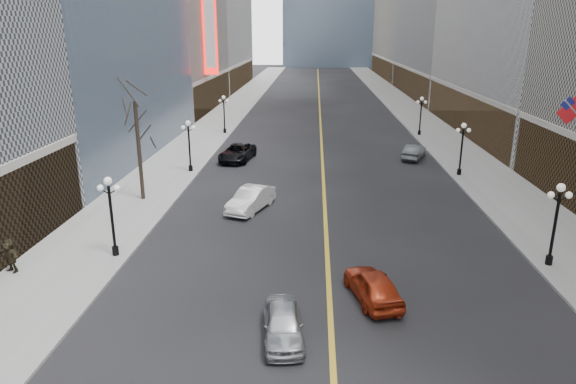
# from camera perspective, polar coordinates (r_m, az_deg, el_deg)

# --- Properties ---
(sidewalk_east) EXTENTS (6.00, 230.00, 0.15)m
(sidewalk_east) POSITION_cam_1_polar(r_m,az_deg,el_deg) (68.42, 15.55, 6.73)
(sidewalk_east) COLOR gray
(sidewalk_east) RESTS_ON ground
(sidewalk_west) EXTENTS (6.00, 230.00, 0.15)m
(sidewalk_west) POSITION_cam_1_polar(r_m,az_deg,el_deg) (68.08, -8.30, 7.13)
(sidewalk_west) COLOR gray
(sidewalk_west) RESTS_ON ground
(lane_line) EXTENTS (0.25, 200.00, 0.02)m
(lane_line) POSITION_cam_1_polar(r_m,az_deg,el_deg) (76.67, 3.59, 8.38)
(lane_line) COLOR gold
(lane_line) RESTS_ON ground
(streetlamp_east_1) EXTENTS (1.26, 0.44, 4.52)m
(streetlamp_east_1) POSITION_cam_1_polar(r_m,az_deg,el_deg) (30.08, 27.66, -2.38)
(streetlamp_east_1) COLOR black
(streetlamp_east_1) RESTS_ON sidewalk_east
(streetlamp_east_2) EXTENTS (1.26, 0.44, 4.52)m
(streetlamp_east_2) POSITION_cam_1_polar(r_m,az_deg,el_deg) (46.41, 18.78, 5.13)
(streetlamp_east_2) COLOR black
(streetlamp_east_2) RESTS_ON sidewalk_east
(streetlamp_east_3) EXTENTS (1.26, 0.44, 4.52)m
(streetlamp_east_3) POSITION_cam_1_polar(r_m,az_deg,el_deg) (63.65, 14.55, 8.62)
(streetlamp_east_3) COLOR black
(streetlamp_east_3) RESTS_ON sidewalk_east
(streetlamp_west_1) EXTENTS (1.26, 0.44, 4.52)m
(streetlamp_west_1) POSITION_cam_1_polar(r_m,az_deg,el_deg) (29.41, -19.09, -1.72)
(streetlamp_west_1) COLOR black
(streetlamp_west_1) RESTS_ON sidewalk_west
(streetlamp_west_2) EXTENTS (1.26, 0.44, 4.52)m
(streetlamp_west_2) POSITION_cam_1_polar(r_m,az_deg,el_deg) (45.98, -10.94, 5.63)
(streetlamp_west_2) COLOR black
(streetlamp_west_2) RESTS_ON sidewalk_west
(streetlamp_west_3) EXTENTS (1.26, 0.44, 4.52)m
(streetlamp_west_3) POSITION_cam_1_polar(r_m,az_deg,el_deg) (63.34, -7.12, 9.00)
(streetlamp_west_3) COLOR black
(streetlamp_west_3) RESTS_ON sidewalk_west
(flag_5) EXTENTS (2.87, 0.12, 2.87)m
(flag_5) POSITION_cam_1_polar(r_m,az_deg,el_deg) (36.79, 29.27, 7.78)
(flag_5) COLOR #B2B2B7
(flag_5) RESTS_ON ground
(theatre_marquee) EXTENTS (2.00, 0.55, 12.00)m
(theatre_marquee) POSITION_cam_1_polar(r_m,az_deg,el_deg) (77.18, -8.67, 17.22)
(theatre_marquee) COLOR red
(theatre_marquee) RESTS_ON ground
(tree_west_far) EXTENTS (3.60, 3.60, 7.92)m
(tree_west_far) POSITION_cam_1_polar(r_m,az_deg,el_deg) (38.33, -16.53, 7.98)
(tree_west_far) COLOR #2D231C
(tree_west_far) RESTS_ON sidewalk_west
(car_nb_near) EXTENTS (2.06, 4.18, 1.37)m
(car_nb_near) POSITION_cam_1_polar(r_m,az_deg,el_deg) (21.58, -0.58, -14.42)
(car_nb_near) COLOR #989B9F
(car_nb_near) RESTS_ON ground
(car_nb_mid) EXTENTS (3.26, 5.17, 1.61)m
(car_nb_mid) POSITION_cam_1_polar(r_m,az_deg,el_deg) (36.08, -4.15, -0.80)
(car_nb_mid) COLOR silver
(car_nb_mid) RESTS_ON ground
(car_nb_far) EXTENTS (3.40, 6.02, 1.59)m
(car_nb_far) POSITION_cam_1_polar(r_m,az_deg,el_deg) (50.21, -5.65, 4.39)
(car_nb_far) COLOR black
(car_nb_far) RESTS_ON ground
(car_sb_mid) EXTENTS (2.81, 4.65, 1.48)m
(car_sb_mid) POSITION_cam_1_polar(r_m,az_deg,el_deg) (24.65, 9.39, -10.19)
(car_sb_mid) COLOR #9A2910
(car_sb_mid) RESTS_ON ground
(car_sb_far) EXTENTS (3.07, 4.70, 1.46)m
(car_sb_far) POSITION_cam_1_polar(r_m,az_deg,el_deg) (52.07, 13.82, 4.37)
(car_sb_far) COLOR #43474A
(car_sb_far) RESTS_ON ground
(ped_west_far) EXTENTS (1.72, 1.17, 1.81)m
(ped_west_far) POSITION_cam_1_polar(r_m,az_deg,el_deg) (30.20, -28.50, -6.20)
(ped_west_far) COLOR black
(ped_west_far) RESTS_ON sidewalk_west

